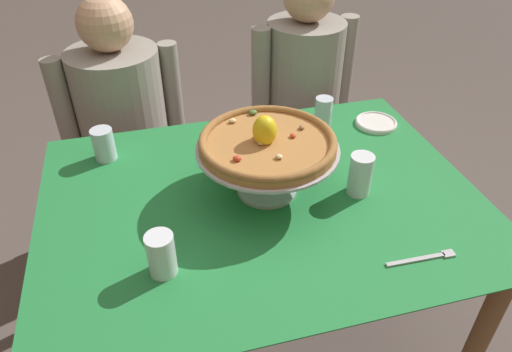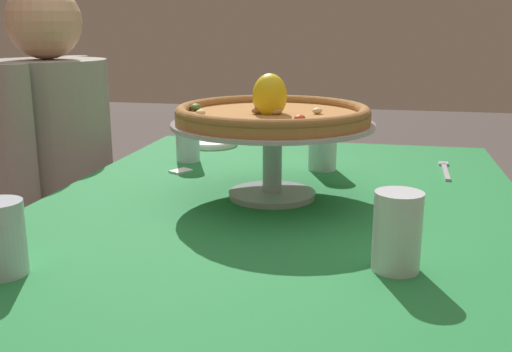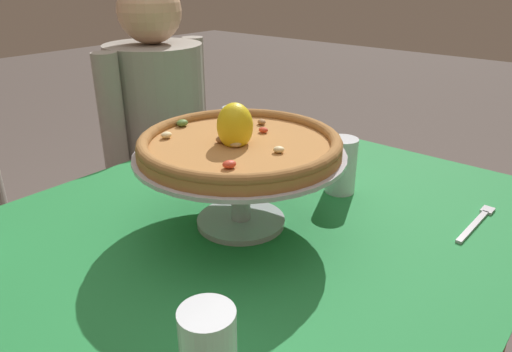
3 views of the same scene
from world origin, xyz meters
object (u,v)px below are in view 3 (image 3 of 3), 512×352
Objects in this scene: side_plate at (280,132)px; diner_right at (162,160)px; water_glass_side_right at (341,169)px; dinner_fork at (477,222)px; sugar_packet at (210,167)px; water_glass_back_right at (234,133)px; pizza at (239,143)px; pizza_stand at (240,172)px.

diner_right is (-0.13, 0.45, -0.17)m from side_plate.
diner_right is (0.11, 0.81, -0.22)m from water_glass_side_right.
dinner_fork is (0.05, -0.30, -0.05)m from water_glass_side_right.
dinner_fork is 0.16× the size of diner_right.
sugar_packet is at bearing -176.64° from side_plate.
water_glass_back_right reaches higher than dinner_fork.
water_glass_side_right is 0.96× the size of water_glass_back_right.
pizza is 3.00× the size of water_glass_side_right.
pizza_stand is 0.51m from dinner_fork.
diner_right is at bearing 62.52° from pizza.
side_plate is at bearing -73.52° from diner_right.
side_plate is (0.51, 0.28, -0.11)m from pizza_stand.
water_glass_back_right is 0.14m from sugar_packet.
side_plate is 0.50m from diner_right.
pizza_stand is 0.34× the size of diner_right.
water_glass_back_right is at bearing 9.61° from sugar_packet.
pizza is at bearing 129.93° from dinner_fork.
pizza_stand is at bearing 129.92° from dinner_fork.
water_glass_back_right is at bearing 86.56° from water_glass_side_right.
pizza is 0.36m from sugar_packet.
diner_right reaches higher than dinner_fork.
dinner_fork reaches higher than sugar_packet.
diner_right is (0.09, 0.45, -0.22)m from water_glass_back_right.
pizza is at bearing -117.48° from diner_right.
pizza_stand is 0.29m from water_glass_side_right.
pizza is at bearing -123.05° from sugar_packet.
water_glass_side_right is 0.36m from water_glass_back_right.
sugar_packet is 0.04× the size of diner_right.
dinner_fork is 0.66m from sugar_packet.
sugar_packet is at bearing -170.39° from water_glass_back_right.
diner_right reaches higher than pizza.
pizza reaches higher than dinner_fork.
dinner_fork is 3.86× the size of sugar_packet.
side_plate is at bearing 28.93° from pizza_stand.
pizza_stand is 0.33m from sugar_packet.
side_plate is at bearing 56.19° from water_glass_side_right.
sugar_packet is (0.17, 0.26, -0.12)m from pizza_stand.
water_glass_side_right is 0.11× the size of diner_right.
water_glass_back_right is 0.89× the size of side_plate.
diner_right is (0.38, 0.73, -0.34)m from pizza.
diner_right is at bearing 106.48° from side_plate.
water_glass_back_right is at bearing 92.52° from dinner_fork.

